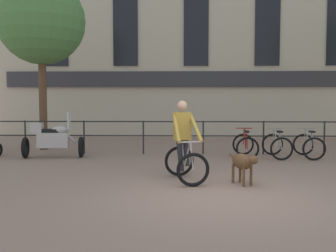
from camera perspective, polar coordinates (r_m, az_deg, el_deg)
name	(u,v)px	position (r m, az deg, el deg)	size (l,w,h in m)	color
ground_plane	(221,195)	(7.29, 7.66, -9.89)	(60.00, 60.00, 0.00)	#8E7060
canal_railing	(203,132)	(12.31, 5.13, -0.82)	(15.05, 0.05, 1.05)	#232326
building_facade	(196,6)	(18.51, 4.08, 16.97)	(18.00, 0.72, 11.83)	#BCB299
cyclist_with_bike	(184,144)	(8.42, 2.35, -2.69)	(0.95, 1.30, 1.70)	black
dog	(243,162)	(8.09, 10.88, -5.20)	(0.52, 0.90, 0.65)	brown
parked_motorcycle	(53,139)	(12.01, -16.39, -1.80)	(1.79, 0.84, 1.35)	black
parked_bicycle_near_lamp	(245,145)	(11.83, 11.15, -2.78)	(0.71, 1.14, 0.86)	black
parked_bicycle_mid_left	(277,146)	(12.02, 15.53, -2.75)	(0.68, 1.12, 0.86)	black
parked_bicycle_mid_right	(309,146)	(12.28, 19.74, -2.70)	(0.69, 1.13, 0.86)	black
tree_canalside_left	(41,21)	(14.23, -17.93, 14.24)	(2.93, 2.93, 5.80)	brown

